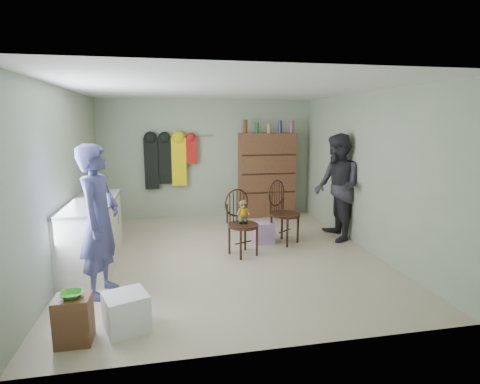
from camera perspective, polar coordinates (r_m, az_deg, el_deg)
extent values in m
plane|color=beige|center=(5.90, -2.04, -9.55)|extent=(5.00, 5.00, 0.00)
plane|color=#A5B295|center=(8.05, -4.90, 5.02)|extent=(4.50, 0.00, 4.50)
plane|color=#A5B295|center=(5.70, -25.09, 1.71)|extent=(0.00, 5.00, 5.00)
plane|color=#A5B295|center=(6.34, 18.44, 2.98)|extent=(0.00, 5.00, 5.00)
plane|color=white|center=(5.55, -2.22, 15.43)|extent=(5.00, 5.00, 0.00)
cube|color=silver|center=(5.80, -21.58, -5.99)|extent=(0.60, 1.80, 0.90)
cube|color=slate|center=(5.69, -21.90, -1.45)|extent=(0.64, 1.86, 0.04)
cylinder|color=#99999E|center=(5.30, -19.20, -6.37)|extent=(0.02, 0.02, 0.14)
cylinder|color=#99999E|center=(6.16, -18.05, -3.95)|extent=(0.02, 0.02, 0.14)
cube|color=brown|center=(3.98, -24.01, -17.38)|extent=(0.32, 0.27, 0.46)
imported|color=green|center=(3.87, -24.30, -14.06)|extent=(0.20, 0.20, 0.05)
cube|color=white|center=(4.04, -16.96, -17.09)|extent=(0.50, 0.49, 0.38)
cylinder|color=#341C12|center=(5.75, 0.50, -5.11)|extent=(0.60, 0.60, 0.05)
cylinder|color=#341C12|center=(5.62, 0.12, -8.14)|extent=(0.04, 0.04, 0.45)
cylinder|color=#341C12|center=(5.79, 2.59, -7.58)|extent=(0.04, 0.04, 0.45)
cylinder|color=#341C12|center=(5.86, -1.64, -7.33)|extent=(0.04, 0.04, 0.45)
cylinder|color=#341C12|center=(6.03, 0.78, -6.83)|extent=(0.04, 0.04, 0.45)
torus|color=#341C12|center=(5.81, -0.53, -1.63)|extent=(0.41, 0.20, 0.44)
cylinder|color=#341C12|center=(5.74, -1.97, -3.34)|extent=(0.03, 0.03, 0.30)
cylinder|color=#341C12|center=(5.94, 0.97, -2.86)|extent=(0.03, 0.03, 0.30)
cylinder|color=#E59902|center=(5.71, 0.46, -3.01)|extent=(0.11, 0.11, 0.11)
cylinder|color=#475128|center=(5.74, 0.46, -4.05)|extent=(0.07, 0.07, 0.16)
sphere|color=#9E7042|center=(5.69, 0.46, -2.02)|extent=(0.10, 0.10, 0.10)
cylinder|color=#475128|center=(5.68, 0.46, -1.54)|extent=(0.09, 0.09, 0.03)
cube|color=black|center=(5.64, 0.55, -2.04)|extent=(0.07, 0.01, 0.02)
cylinder|color=#341C12|center=(6.35, 6.89, -3.43)|extent=(0.67, 0.67, 0.05)
cylinder|color=#341C12|center=(6.21, 7.23, -6.27)|extent=(0.04, 0.04, 0.48)
cylinder|color=#341C12|center=(6.47, 8.80, -5.62)|extent=(0.04, 0.04, 0.48)
cylinder|color=#341C12|center=(6.39, 4.78, -5.73)|extent=(0.04, 0.04, 0.48)
cylinder|color=#341C12|center=(6.64, 6.41, -5.13)|extent=(0.04, 0.04, 0.48)
torus|color=#341C12|center=(6.39, 5.55, -0.19)|extent=(0.38, 0.31, 0.46)
cylinder|color=#341C12|center=(6.26, 4.59, -1.88)|extent=(0.03, 0.03, 0.32)
cylinder|color=#341C12|center=(6.56, 6.57, -1.33)|extent=(0.03, 0.03, 0.32)
cube|color=pink|center=(6.40, 3.65, -6.23)|extent=(0.34, 0.27, 0.36)
imported|color=#43457B|center=(4.66, -20.65, -4.18)|extent=(0.56, 0.73, 1.80)
imported|color=#2D2B33|center=(6.66, 14.55, 0.70)|extent=(0.79, 0.97, 1.85)
cube|color=brown|center=(8.13, 4.10, 2.60)|extent=(1.20, 0.38, 1.80)
cube|color=#341C12|center=(8.00, 4.42, -0.07)|extent=(1.16, 0.02, 0.03)
cube|color=#341C12|center=(7.94, 4.46, 2.76)|extent=(1.16, 0.02, 0.03)
cube|color=#341C12|center=(7.90, 4.50, 5.64)|extent=(1.16, 0.02, 0.03)
cylinder|color=#592D14|center=(7.84, 0.81, 9.95)|extent=(0.09, 0.09, 0.28)
cylinder|color=#19591E|center=(7.89, 2.61, 9.74)|extent=(0.07, 0.07, 0.22)
cylinder|color=#A59933|center=(7.95, 4.39, 9.63)|extent=(0.08, 0.08, 0.19)
cylinder|color=navy|center=(8.02, 6.14, 9.85)|extent=(0.07, 0.07, 0.26)
cylinder|color=#8C3F59|center=(8.10, 7.85, 9.82)|extent=(0.09, 0.09, 0.26)
cylinder|color=#99999E|center=(7.93, -7.81, 8.49)|extent=(1.00, 0.02, 0.02)
cube|color=black|center=(7.90, -13.36, 4.26)|extent=(0.28, 0.10, 1.05)
cube|color=black|center=(7.89, -11.33, 4.69)|extent=(0.26, 0.10, 0.95)
cube|color=yellow|center=(7.89, -9.29, 4.58)|extent=(0.30, 0.10, 1.00)
cube|color=red|center=(7.89, -7.44, 6.27)|extent=(0.22, 0.10, 0.55)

